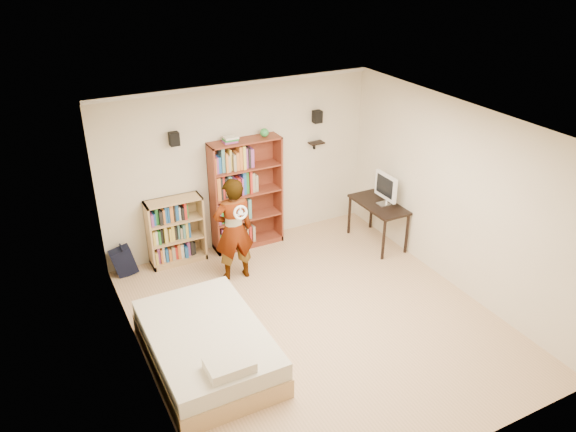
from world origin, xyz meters
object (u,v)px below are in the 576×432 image
computer_desk (377,223)px  low_bookshelf (176,231)px  tall_bookshelf (247,194)px  person (234,230)px  daybed (207,342)px

computer_desk → low_bookshelf: bearing=163.3°
low_bookshelf → computer_desk: 3.28m
tall_bookshelf → person: bearing=-124.6°
low_bookshelf → daybed: (-0.40, -2.44, -0.24)m
computer_desk → person: person is taller
daybed → computer_desk: bearing=22.9°
tall_bookshelf → computer_desk: bearing=-25.8°
tall_bookshelf → computer_desk: size_ratio=1.72×
daybed → person: 1.97m
tall_bookshelf → daybed: 2.97m
person → tall_bookshelf: bearing=-120.0°
low_bookshelf → person: person is taller
person → computer_desk: bearing=-177.8°
tall_bookshelf → person: (-0.57, -0.83, -0.11)m
low_bookshelf → person: size_ratio=0.67×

